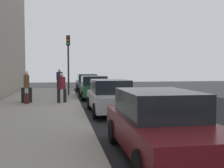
# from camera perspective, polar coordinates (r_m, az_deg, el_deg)

# --- Properties ---
(ground_plane) EXTENTS (56.00, 56.00, 0.00)m
(ground_plane) POSITION_cam_1_polar(r_m,az_deg,el_deg) (12.92, -1.51, -5.78)
(ground_plane) COLOR black
(sidewalk) EXTENTS (28.00, 4.60, 0.15)m
(sidewalk) POSITION_cam_1_polar(r_m,az_deg,el_deg) (12.85, -16.30, -5.62)
(sidewalk) COLOR #A39E93
(sidewalk) RESTS_ON ground
(lane_stripe_centre) EXTENTS (28.00, 0.14, 0.01)m
(lane_stripe_centre) POSITION_cam_1_polar(r_m,az_deg,el_deg) (13.75, 11.86, -5.28)
(lane_stripe_centre) COLOR gold
(lane_stripe_centre) RESTS_ON ground
(parked_car_charcoal) EXTENTS (4.30, 1.92, 1.51)m
(parked_car_charcoal) POSITION_cam_1_polar(r_m,az_deg,el_deg) (24.93, -5.17, 0.32)
(parked_car_charcoal) COLOR black
(parked_car_charcoal) RESTS_ON ground
(parked_car_green) EXTENTS (4.14, 1.90, 1.51)m
(parked_car_green) POSITION_cam_1_polar(r_m,az_deg,el_deg) (18.70, -3.76, -0.65)
(parked_car_green) COLOR black
(parked_car_green) RESTS_ON ground
(parked_car_silver) EXTENTS (4.24, 1.91, 1.51)m
(parked_car_silver) POSITION_cam_1_polar(r_m,az_deg,el_deg) (12.51, -0.30, -2.58)
(parked_car_silver) COLOR black
(parked_car_silver) RESTS_ON ground
(parked_car_maroon) EXTENTS (4.45, 1.92, 1.51)m
(parked_car_maroon) POSITION_cam_1_polar(r_m,az_deg,el_deg) (6.42, 9.92, -8.19)
(parked_car_maroon) COLOR black
(parked_car_maroon) RESTS_ON ground
(pedestrian_brown_coat) EXTENTS (0.51, 0.57, 1.74)m
(pedestrian_brown_coat) POSITION_cam_1_polar(r_m,az_deg,el_deg) (15.79, -17.32, -0.33)
(pedestrian_brown_coat) COLOR black
(pedestrian_brown_coat) RESTS_ON sidewalk
(pedestrian_navy_coat) EXTENTS (0.56, 0.56, 1.80)m
(pedestrian_navy_coat) POSITION_cam_1_polar(r_m,az_deg,el_deg) (25.11, -10.83, 1.10)
(pedestrian_navy_coat) COLOR black
(pedestrian_navy_coat) RESTS_ON sidewalk
(pedestrian_burgundy_coat) EXTENTS (0.51, 0.51, 1.62)m
(pedestrian_burgundy_coat) POSITION_cam_1_polar(r_m,az_deg,el_deg) (15.34, -10.38, -0.58)
(pedestrian_burgundy_coat) COLOR black
(pedestrian_burgundy_coat) RESTS_ON sidewalk
(traffic_light_pole) EXTENTS (0.35, 0.26, 4.18)m
(traffic_light_pole) POSITION_cam_1_polar(r_m,az_deg,el_deg) (19.62, -9.06, 6.03)
(traffic_light_pole) COLOR #2D2D19
(traffic_light_pole) RESTS_ON sidewalk
(rolling_suitcase) EXTENTS (0.34, 0.22, 0.91)m
(rolling_suitcase) POSITION_cam_1_polar(r_m,az_deg,el_deg) (15.37, -17.27, -2.87)
(rolling_suitcase) COLOR #471E19
(rolling_suitcase) RESTS_ON sidewalk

